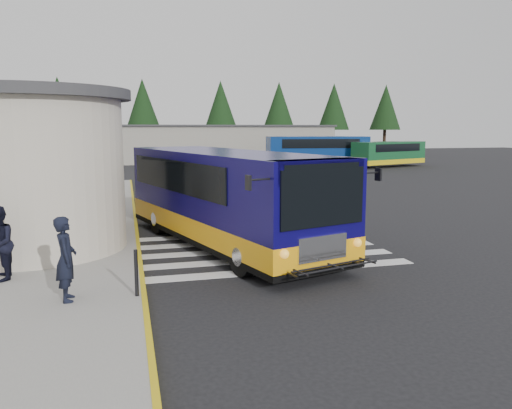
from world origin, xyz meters
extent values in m
plane|color=black|center=(0.00, 0.00, 0.00)|extent=(140.00, 140.00, 0.00)
cube|color=gold|center=(-4.05, 4.00, 0.08)|extent=(0.12, 34.00, 0.16)
cylinder|color=#B8AC9B|center=(-7.00, 0.50, 2.40)|extent=(5.20, 5.20, 4.50)
cylinder|color=#38383A|center=(-7.00, 0.50, 4.80)|extent=(5.80, 5.80, 0.30)
cube|color=black|center=(-6.48, 5.00, 1.25)|extent=(0.08, 1.20, 2.20)
cube|color=#38383A|center=(-6.00, 5.00, 2.55)|extent=(1.20, 1.80, 0.12)
cube|color=silver|center=(-0.50, -3.20, 0.01)|extent=(8.00, 0.55, 0.01)
cube|color=silver|center=(-0.50, -2.00, 0.01)|extent=(8.00, 0.55, 0.01)
cube|color=silver|center=(-0.50, -0.80, 0.01)|extent=(8.00, 0.55, 0.01)
cube|color=silver|center=(-0.50, 0.40, 0.01)|extent=(8.00, 0.55, 0.01)
cube|color=silver|center=(-0.50, 1.60, 0.01)|extent=(8.00, 0.55, 0.01)
cube|color=gray|center=(6.00, 42.00, 2.00)|extent=(26.00, 8.00, 4.00)
cube|color=#38383A|center=(6.00, 42.00, 4.10)|extent=(26.40, 8.40, 0.20)
cylinder|color=black|center=(-12.00, 50.00, 1.80)|extent=(0.44, 0.44, 3.60)
cone|color=black|center=(-12.00, 50.00, 6.80)|extent=(4.40, 4.40, 6.40)
cylinder|color=black|center=(-2.00, 50.00, 1.80)|extent=(0.44, 0.44, 3.60)
cone|color=black|center=(-2.00, 50.00, 6.80)|extent=(4.40, 4.40, 6.40)
cylinder|color=black|center=(8.00, 50.00, 1.80)|extent=(0.44, 0.44, 3.60)
cone|color=black|center=(8.00, 50.00, 6.80)|extent=(4.40, 4.40, 6.40)
cylinder|color=black|center=(16.00, 50.00, 1.80)|extent=(0.44, 0.44, 3.60)
cone|color=black|center=(16.00, 50.00, 6.80)|extent=(4.40, 4.40, 6.40)
cylinder|color=black|center=(24.00, 50.00, 1.80)|extent=(0.44, 0.44, 3.60)
cone|color=black|center=(24.00, 50.00, 6.80)|extent=(4.40, 4.40, 6.40)
cylinder|color=black|center=(32.00, 50.00, 1.80)|extent=(0.44, 0.44, 3.60)
cone|color=black|center=(32.00, 50.00, 6.80)|extent=(4.40, 4.40, 6.40)
cube|color=#0C0650|center=(-1.25, 0.13, 1.76)|extent=(5.54, 10.44, 2.63)
cube|color=#F9A810|center=(-1.25, 0.13, 0.76)|extent=(5.57, 10.47, 0.63)
cube|color=black|center=(-1.25, 0.13, 0.39)|extent=(5.56, 10.46, 0.25)
cube|color=black|center=(0.18, -4.71, 2.18)|extent=(2.38, 0.76, 1.40)
cube|color=silver|center=(0.19, -4.72, 0.95)|extent=(1.41, 0.48, 0.61)
cube|color=black|center=(-2.86, 0.59, 2.29)|extent=(2.13, 7.08, 1.01)
cube|color=black|center=(-0.15, 1.39, 2.29)|extent=(2.13, 7.08, 1.01)
cylinder|color=black|center=(-1.48, -3.43, 0.54)|extent=(0.63, 1.12, 1.07)
cylinder|color=black|center=(0.88, -2.73, 0.54)|extent=(0.63, 1.12, 1.07)
cylinder|color=black|center=(-3.25, 2.57, 0.54)|extent=(0.63, 1.12, 1.07)
cylinder|color=black|center=(-0.90, 3.27, 0.54)|extent=(0.63, 1.12, 1.07)
cube|color=black|center=(-1.74, -5.08, 2.63)|extent=(0.11, 0.21, 0.34)
cube|color=black|center=(2.01, -3.97, 2.63)|extent=(0.11, 0.21, 0.34)
imported|color=black|center=(-5.64, -4.69, 1.07)|extent=(0.49, 0.70, 1.83)
cylinder|color=black|center=(-4.20, -4.77, 0.67)|extent=(0.09, 0.09, 1.04)
cube|color=navy|center=(14.29, 31.37, 1.73)|extent=(10.27, 3.84, 2.56)
cube|color=gold|center=(14.29, 31.37, 0.69)|extent=(10.31, 3.87, 0.56)
cube|color=black|center=(14.29, 31.37, 2.34)|extent=(8.06, 3.65, 0.89)
cube|color=#144B27|center=(21.10, 29.27, 1.43)|extent=(8.61, 5.03, 2.13)
cube|color=gold|center=(21.10, 29.27, 0.57)|extent=(8.65, 5.06, 0.46)
cube|color=black|center=(21.10, 29.27, 1.94)|extent=(6.89, 4.44, 0.74)
camera|label=1|loc=(-4.32, -15.66, 3.81)|focal=35.00mm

